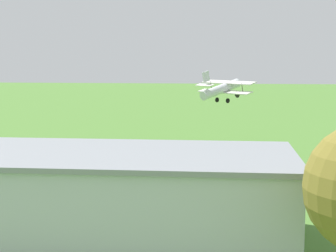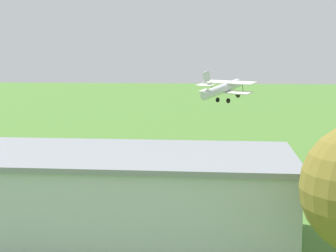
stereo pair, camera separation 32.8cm
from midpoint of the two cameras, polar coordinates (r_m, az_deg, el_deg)
ground_plane at (r=71.42m, az=-1.96°, el=-3.27°), size 400.00×400.00×0.00m
hangar at (r=41.23m, az=-15.58°, el=-6.82°), size 39.75×12.41×6.37m
biplane at (r=71.89m, az=5.56°, el=3.89°), size 7.89×7.88×4.27m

